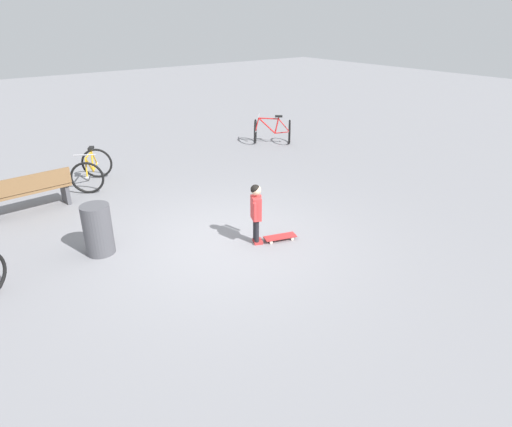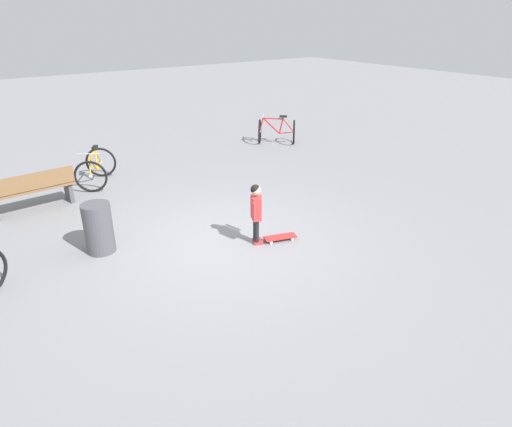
% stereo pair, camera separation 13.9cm
% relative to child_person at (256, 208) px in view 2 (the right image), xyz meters
% --- Properties ---
extents(ground_plane, '(50.00, 50.00, 0.00)m').
position_rel_child_person_xyz_m(ground_plane, '(-0.45, 0.33, -0.66)').
color(ground_plane, gray).
extents(child_person, '(0.33, 0.29, 1.06)m').
position_rel_child_person_xyz_m(child_person, '(0.00, 0.00, 0.00)').
color(child_person, black).
rests_on(child_person, ground).
extents(skateboard, '(0.59, 0.35, 0.07)m').
position_rel_child_person_xyz_m(skateboard, '(0.39, -0.17, -0.60)').
color(skateboard, '#B22D2D').
rests_on(skateboard, ground).
extents(bicycle_near, '(1.15, 1.28, 0.85)m').
position_rel_child_person_xyz_m(bicycle_near, '(-1.26, 4.46, -0.28)').
color(bicycle_near, black).
rests_on(bicycle_near, ground).
extents(bicycle_mid, '(1.28, 1.23, 0.85)m').
position_rel_child_person_xyz_m(bicycle_mid, '(4.22, 4.76, -0.28)').
color(bicycle_mid, black).
rests_on(bicycle_mid, ground).
extents(street_bench, '(1.62, 0.53, 0.80)m').
position_rel_child_person_xyz_m(street_bench, '(-2.75, 3.70, -0.23)').
color(street_bench, brown).
rests_on(street_bench, ground).
extents(trash_bin, '(0.46, 0.46, 0.84)m').
position_rel_child_person_xyz_m(trash_bin, '(-2.23, 1.27, -0.24)').
color(trash_bin, '#4C4C51').
rests_on(trash_bin, ground).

